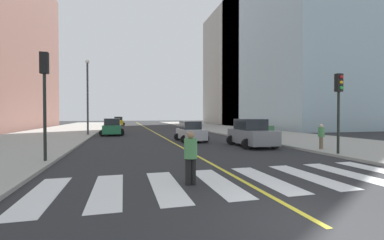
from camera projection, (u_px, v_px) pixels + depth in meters
name	position (u px, v px, depth m)	size (l,w,h in m)	color
ground_plane	(330.00, 229.00, 5.23)	(220.00, 220.00, 0.00)	#28282B
sidewalk_kerb_east	(281.00, 136.00, 27.68)	(10.00, 120.00, 0.15)	#9E9B93
sidewalk_kerb_west	(21.00, 142.00, 21.44)	(10.00, 120.00, 0.15)	#9E9B93
crosswalk_paint	(242.00, 181.00, 9.09)	(13.50, 4.00, 0.01)	silver
lane_divider_paint	(148.00, 129.00, 43.89)	(0.16, 80.00, 0.01)	yellow
parking_garage_concrete	(251.00, 68.00, 65.31)	(18.00, 24.00, 28.64)	#9E9B93
car_gray_nearest	(251.00, 134.00, 19.07)	(2.91, 4.58, 2.02)	slate
car_green_second	(112.00, 127.00, 29.81)	(2.73, 4.35, 1.94)	#236B42
car_silver_third	(191.00, 132.00, 22.88)	(2.55, 4.03, 1.78)	#B7B7BC
car_yellow_fourth	(118.00, 121.00, 57.53)	(2.85, 4.50, 1.99)	gold
traffic_light_near_corner	(339.00, 97.00, 14.47)	(0.36, 0.41, 4.47)	black
traffic_light_far_corner	(45.00, 85.00, 12.20)	(0.36, 0.41, 5.10)	black
park_bench	(265.00, 132.00, 25.39)	(1.84, 0.71, 1.12)	#33603D
pedestrian_crossing	(191.00, 155.00, 8.57)	(0.44, 0.44, 1.77)	black
pedestrian_waiting_east	(321.00, 135.00, 16.49)	(0.39, 0.39, 1.58)	brown
street_lamp	(88.00, 91.00, 28.63)	(0.44, 0.44, 8.29)	#38383D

